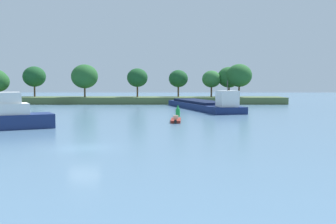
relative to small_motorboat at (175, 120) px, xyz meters
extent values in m
plane|color=slate|center=(-8.04, -23.16, -0.21)|extent=(400.00, 400.00, 0.00)
cube|color=#4C6038|center=(-11.64, 50.53, 0.66)|extent=(81.10, 10.69, 1.72)
cylinder|color=#513823|center=(-36.60, 52.53, 2.99)|extent=(0.44, 0.44, 2.94)
ellipsoid|color=#194C23|center=(-36.60, 52.53, 6.86)|extent=(6.01, 6.01, 5.41)
cylinder|color=#513823|center=(-22.68, 49.74, 2.82)|extent=(0.44, 0.44, 2.60)
ellipsoid|color=#235B28|center=(-22.68, 49.74, 6.87)|extent=(6.87, 6.87, 6.18)
cylinder|color=#513823|center=(-9.10, 50.78, 2.96)|extent=(0.44, 0.44, 2.88)
ellipsoid|color=#194C23|center=(-9.10, 50.78, 6.56)|extent=(5.39, 5.39, 4.85)
cylinder|color=#513823|center=(1.66, 52.70, 2.91)|extent=(0.44, 0.44, 2.78)
ellipsoid|color=#194C23|center=(1.66, 52.70, 6.33)|extent=(5.08, 5.08, 4.57)
cylinder|color=#513823|center=(10.42, 52.14, 2.87)|extent=(0.44, 0.44, 2.71)
ellipsoid|color=#2D6B33|center=(10.42, 52.14, 6.21)|extent=(4.96, 4.96, 4.47)
cylinder|color=#513823|center=(15.15, 52.71, 2.88)|extent=(0.44, 0.44, 2.73)
ellipsoid|color=#235B28|center=(15.15, 52.71, 6.69)|extent=(6.10, 6.10, 5.49)
cylinder|color=#513823|center=(17.42, 50.17, 3.00)|extent=(0.44, 0.44, 2.97)
ellipsoid|color=#235B28|center=(17.42, 50.17, 7.12)|extent=(6.58, 6.58, 5.93)
cube|color=maroon|center=(0.00, 0.03, -0.03)|extent=(1.53, 5.60, 0.36)
cube|color=beige|center=(0.02, 0.44, 0.40)|extent=(0.68, 0.52, 0.50)
cube|color=black|center=(-0.11, -2.90, 0.07)|extent=(0.33, 0.29, 0.56)
cube|color=navy|center=(5.82, 27.89, 0.41)|extent=(13.55, 32.61, 1.24)
cube|color=#0F1834|center=(5.45, 29.34, 1.28)|extent=(10.33, 23.05, 0.50)
cube|color=white|center=(9.21, 14.43, 2.43)|extent=(3.90, 3.89, 2.80)
cylinder|color=#333338|center=(9.21, 14.43, 4.73)|extent=(0.12, 0.12, 1.80)
cube|color=navy|center=(1.98, 43.09, 0.48)|extent=(4.48, 1.95, 1.12)
cylinder|color=green|center=(0.49, 8.97, 0.39)|extent=(0.70, 0.70, 1.20)
cone|color=green|center=(0.49, 8.97, 1.34)|extent=(0.49, 0.49, 0.70)
camera|label=1|loc=(-1.08, -56.85, 5.15)|focal=43.97mm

